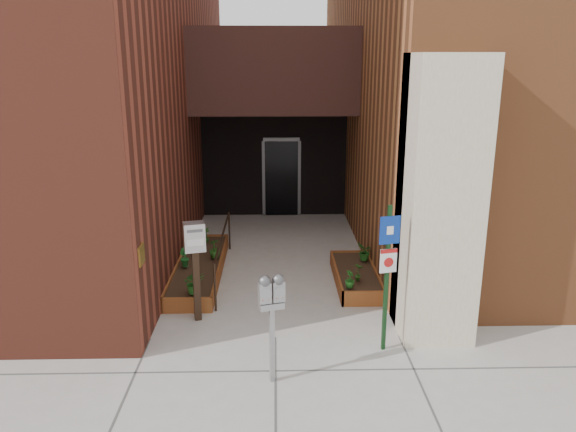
{
  "coord_description": "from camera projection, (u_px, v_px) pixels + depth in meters",
  "views": [
    {
      "loc": [
        0.01,
        -8.12,
        4.35
      ],
      "look_at": [
        0.25,
        1.8,
        1.51
      ],
      "focal_mm": 35.0,
      "sensor_mm": 36.0,
      "label": 1
    }
  ],
  "objects": [
    {
      "name": "sign_post",
      "position": [
        388.0,
        263.0,
        8.25
      ],
      "size": [
        0.31,
        0.11,
        2.3
      ],
      "color": "black",
      "rests_on": "ground"
    },
    {
      "name": "ground",
      "position": [
        275.0,
        337.0,
        9.0
      ],
      "size": [
        80.0,
        80.0,
        0.0
      ],
      "primitive_type": "plane",
      "color": "#9E9991",
      "rests_on": "ground"
    },
    {
      "name": "payment_dropbox",
      "position": [
        195.0,
        251.0,
        9.28
      ],
      "size": [
        0.4,
        0.33,
        1.73
      ],
      "color": "black",
      "rests_on": "ground"
    },
    {
      "name": "shrub_right_c",
      "position": [
        365.0,
        252.0,
        11.5
      ],
      "size": [
        0.34,
        0.34,
        0.37
      ],
      "primitive_type": "imported",
      "rotation": [
        0.0,
        0.0,
        4.7
      ],
      "color": "#1B5518",
      "rests_on": "planter_right"
    },
    {
      "name": "planter_left",
      "position": [
        200.0,
        269.0,
        11.53
      ],
      "size": [
        0.9,
        3.6,
        0.3
      ],
      "color": "brown",
      "rests_on": "ground"
    },
    {
      "name": "handrail",
      "position": [
        223.0,
        241.0,
        11.32
      ],
      "size": [
        0.04,
        3.34,
        0.9
      ],
      "color": "black",
      "rests_on": "ground"
    },
    {
      "name": "architecture",
      "position": [
        266.0,
        30.0,
        14.26
      ],
      "size": [
        20.0,
        14.6,
        10.0
      ],
      "color": "maroon",
      "rests_on": "ground"
    },
    {
      "name": "shrub_left_b",
      "position": [
        184.0,
        257.0,
        11.17
      ],
      "size": [
        0.3,
        0.3,
        0.38
      ],
      "primitive_type": "imported",
      "rotation": [
        0.0,
        0.0,
        2.27
      ],
      "color": "#1C6323",
      "rests_on": "planter_left"
    },
    {
      "name": "shrub_left_a",
      "position": [
        194.0,
        282.0,
        9.89
      ],
      "size": [
        0.48,
        0.48,
        0.41
      ],
      "primitive_type": "imported",
      "rotation": [
        0.0,
        0.0,
        0.38
      ],
      "color": "#1F5E1A",
      "rests_on": "planter_left"
    },
    {
      "name": "shrub_left_d",
      "position": [
        206.0,
        235.0,
        12.63
      ],
      "size": [
        0.25,
        0.25,
        0.34
      ],
      "primitive_type": "imported",
      "rotation": [
        0.0,
        0.0,
        5.47
      ],
      "color": "#265B1A",
      "rests_on": "planter_left"
    },
    {
      "name": "shrub_right_a",
      "position": [
        350.0,
        279.0,
        10.16
      ],
      "size": [
        0.24,
        0.24,
        0.32
      ],
      "primitive_type": "imported",
      "rotation": [
        0.0,
        0.0,
        1.14
      ],
      "color": "#1C5618",
      "rests_on": "planter_right"
    },
    {
      "name": "planter_right",
      "position": [
        355.0,
        277.0,
        11.12
      ],
      "size": [
        0.8,
        2.2,
        0.3
      ],
      "color": "brown",
      "rests_on": "ground"
    },
    {
      "name": "parking_meter",
      "position": [
        272.0,
        300.0,
        7.47
      ],
      "size": [
        0.37,
        0.21,
        1.59
      ],
      "color": "#959597",
      "rests_on": "ground"
    },
    {
      "name": "shrub_left_c",
      "position": [
        215.0,
        249.0,
        11.64
      ],
      "size": [
        0.31,
        0.31,
        0.4
      ],
      "primitive_type": "imported",
      "rotation": [
        0.0,
        0.0,
        3.7
      ],
      "color": "#214E16",
      "rests_on": "planter_left"
    },
    {
      "name": "shrub_right_b",
      "position": [
        358.0,
        272.0,
        10.45
      ],
      "size": [
        0.26,
        0.26,
        0.36
      ],
      "primitive_type": "imported",
      "rotation": [
        0.0,
        0.0,
        2.46
      ],
      "color": "#235016",
      "rests_on": "planter_right"
    }
  ]
}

